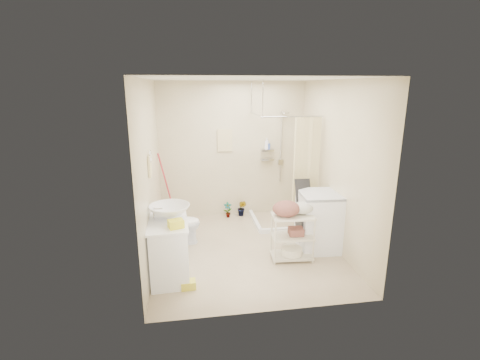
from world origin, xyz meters
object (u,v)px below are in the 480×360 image
object	(u,v)px
vanity	(169,248)
laundry_rack	(292,233)
washing_machine	(319,221)
toilet	(179,224)

from	to	relation	value
vanity	laundry_rack	world-z (taller)	laundry_rack
washing_machine	laundry_rack	xyz separation A→B (m)	(-0.52, -0.29, -0.04)
washing_machine	laundry_rack	distance (m)	0.60
toilet	laundry_rack	world-z (taller)	laundry_rack
washing_machine	laundry_rack	bearing A→B (deg)	-147.75
laundry_rack	toilet	bearing A→B (deg)	158.57
washing_machine	laundry_rack	world-z (taller)	washing_machine
toilet	washing_machine	distance (m)	2.24
toilet	laundry_rack	size ratio (longest dim) A/B	0.81
vanity	toilet	xyz separation A→B (m)	(0.12, 1.00, -0.07)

